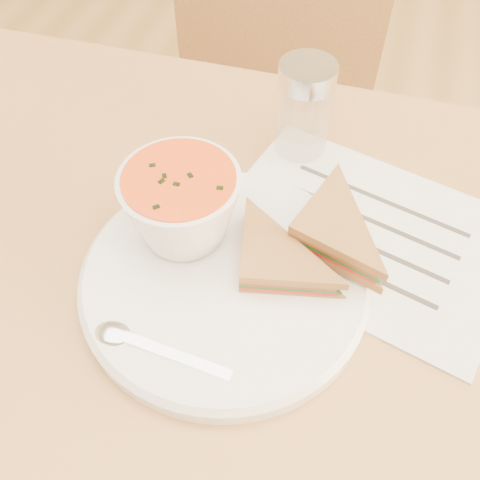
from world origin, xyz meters
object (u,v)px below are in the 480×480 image
(dining_table, at_px, (241,412))
(plate, at_px, (225,279))
(chair_far, at_px, (269,151))
(soup_bowl, at_px, (182,208))
(condiment_shaker, at_px, (304,109))

(dining_table, distance_m, plate, 0.38)
(chair_far, distance_m, plate, 0.59)
(dining_table, height_order, chair_far, chair_far)
(soup_bowl, xyz_separation_m, condiment_shaker, (0.08, 0.18, 0.00))
(soup_bowl, bearing_deg, plate, -35.09)
(soup_bowl, bearing_deg, dining_table, -21.43)
(dining_table, height_order, condiment_shaker, condiment_shaker)
(chair_far, xyz_separation_m, plate, (0.07, -0.51, 0.29))
(plate, bearing_deg, condiment_shaker, 82.11)
(chair_far, height_order, plate, chair_far)
(dining_table, bearing_deg, soup_bowl, 158.57)
(dining_table, relative_size, chair_far, 1.07)
(dining_table, xyz_separation_m, chair_far, (-0.08, 0.50, 0.09))
(plate, height_order, soup_bowl, soup_bowl)
(condiment_shaker, bearing_deg, soup_bowl, -115.15)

